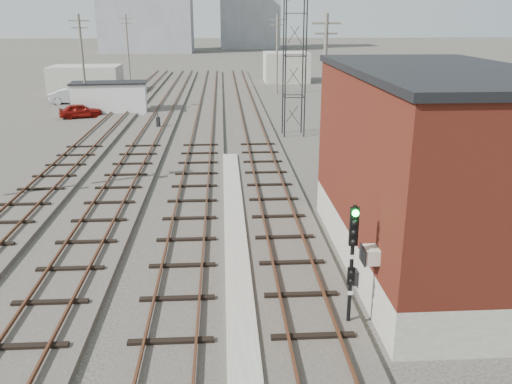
{
  "coord_description": "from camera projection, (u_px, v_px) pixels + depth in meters",
  "views": [
    {
      "loc": [
        0.06,
        -6.16,
        8.9
      ],
      "look_at": [
        1.33,
        14.22,
        2.2
      ],
      "focal_mm": 38.0,
      "sensor_mm": 36.0,
      "label": 1
    }
  ],
  "objects": [
    {
      "name": "ground",
      "position": [
        222.0,
        92.0,
        65.52
      ],
      "size": [
        320.0,
        320.0,
        0.0
      ],
      "primitive_type": "plane",
      "color": "#282621",
      "rests_on": "ground"
    },
    {
      "name": "track_right",
      "position": [
        252.0,
        124.0,
        45.71
      ],
      "size": [
        3.2,
        90.0,
        0.39
      ],
      "color": "#332D28",
      "rests_on": "ground"
    },
    {
      "name": "track_mid_right",
      "position": [
        204.0,
        125.0,
        45.48
      ],
      "size": [
        3.2,
        90.0,
        0.39
      ],
      "color": "#332D28",
      "rests_on": "ground"
    },
    {
      "name": "track_mid_left",
      "position": [
        156.0,
        125.0,
        45.24
      ],
      "size": [
        3.2,
        90.0,
        0.39
      ],
      "color": "#332D28",
      "rests_on": "ground"
    },
    {
      "name": "track_left",
      "position": [
        108.0,
        126.0,
        45.0
      ],
      "size": [
        3.2,
        90.0,
        0.39
      ],
      "color": "#332D28",
      "rests_on": "ground"
    },
    {
      "name": "platform_curb",
      "position": [
        236.0,
        243.0,
        21.88
      ],
      "size": [
        0.9,
        28.0,
        0.26
      ],
      "primitive_type": "cube",
      "color": "gray",
      "rests_on": "ground"
    },
    {
      "name": "brick_building",
      "position": [
        432.0,
        170.0,
        19.31
      ],
      "size": [
        6.54,
        12.2,
        7.22
      ],
      "color": "gray",
      "rests_on": "ground"
    },
    {
      "name": "lattice_tower",
      "position": [
        295.0,
        35.0,
        39.79
      ],
      "size": [
        1.6,
        1.6,
        15.0
      ],
      "color": "black",
      "rests_on": "ground"
    },
    {
      "name": "utility_pole_left_b",
      "position": [
        83.0,
        62.0,
        49.06
      ],
      "size": [
        1.8,
        0.24,
        9.0
      ],
      "color": "#595147",
      "rests_on": "ground"
    },
    {
      "name": "utility_pole_left_c",
      "position": [
        128.0,
        47.0,
        72.76
      ],
      "size": [
        1.8,
        0.24,
        9.0
      ],
      "color": "#595147",
      "rests_on": "ground"
    },
    {
      "name": "utility_pole_right_a",
      "position": [
        324.0,
        83.0,
        34.06
      ],
      "size": [
        1.8,
        0.24,
        9.0
      ],
      "color": "#595147",
      "rests_on": "ground"
    },
    {
      "name": "utility_pole_right_b",
      "position": [
        277.0,
        52.0,
        62.51
      ],
      "size": [
        1.8,
        0.24,
        9.0
      ],
      "color": "#595147",
      "rests_on": "ground"
    },
    {
      "name": "shed_left",
      "position": [
        86.0,
        80.0,
        64.07
      ],
      "size": [
        8.0,
        5.0,
        3.2
      ],
      "primitive_type": "cube",
      "color": "gray",
      "rests_on": "ground"
    },
    {
      "name": "shed_right",
      "position": [
        286.0,
        67.0,
        74.91
      ],
      "size": [
        6.0,
        6.0,
        4.0
      ],
      "primitive_type": "cube",
      "color": "gray",
      "rests_on": "ground"
    },
    {
      "name": "signal_mast",
      "position": [
        352.0,
        259.0,
        15.53
      ],
      "size": [
        0.4,
        0.41,
        3.85
      ],
      "color": "gray",
      "rests_on": "ground"
    },
    {
      "name": "switch_stand",
      "position": [
        158.0,
        122.0,
        44.12
      ],
      "size": [
        0.33,
        0.33,
        1.17
      ],
      "rotation": [
        0.0,
        0.0,
        -0.24
      ],
      "color": "black",
      "rests_on": "ground"
    },
    {
      "name": "site_trailer",
      "position": [
        110.0,
        98.0,
        50.98
      ],
      "size": [
        7.21,
        3.63,
        2.93
      ],
      "rotation": [
        0.0,
        0.0,
        0.09
      ],
      "color": "silver",
      "rests_on": "ground"
    },
    {
      "name": "car_red",
      "position": [
        80.0,
        111.0,
        48.99
      ],
      "size": [
        4.03,
        2.59,
        1.28
      ],
      "primitive_type": "imported",
      "rotation": [
        0.0,
        0.0,
        1.88
      ],
      "color": "maroon",
      "rests_on": "ground"
    },
    {
      "name": "car_silver",
      "position": [
        73.0,
        96.0,
        56.87
      ],
      "size": [
        4.86,
        2.15,
        1.55
      ],
      "primitive_type": "imported",
      "rotation": [
        0.0,
        0.0,
        1.68
      ],
      "color": "#ABADB3",
      "rests_on": "ground"
    },
    {
      "name": "car_grey",
      "position": [
        82.0,
        98.0,
        56.75
      ],
      "size": [
        4.42,
        2.51,
        1.21
      ],
      "primitive_type": "imported",
      "rotation": [
        0.0,
        0.0,
        1.37
      ],
      "color": "gray",
      "rests_on": "ground"
    }
  ]
}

